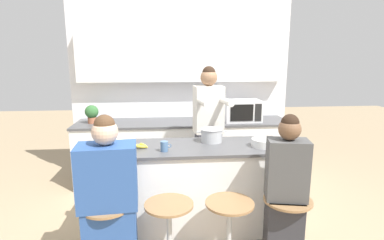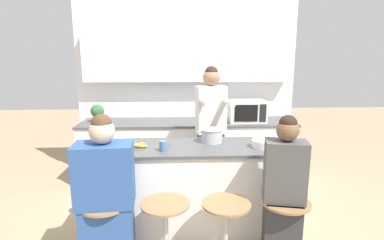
# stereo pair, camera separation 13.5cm
# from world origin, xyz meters

# --- Properties ---
(ground_plane) EXTENTS (16.00, 16.00, 0.00)m
(ground_plane) POSITION_xyz_m (0.00, 0.00, 0.00)
(ground_plane) COLOR tan
(wall_back) EXTENTS (3.32, 0.22, 2.70)m
(wall_back) POSITION_xyz_m (0.00, 1.74, 1.54)
(wall_back) COLOR white
(wall_back) RESTS_ON ground_plane
(back_counter) EXTENTS (3.09, 0.69, 0.89)m
(back_counter) POSITION_xyz_m (0.00, 1.41, 0.45)
(back_counter) COLOR white
(back_counter) RESTS_ON ground_plane
(kitchen_island) EXTENTS (1.88, 0.65, 0.94)m
(kitchen_island) POSITION_xyz_m (0.00, 0.00, 0.47)
(kitchen_island) COLOR black
(kitchen_island) RESTS_ON ground_plane
(bar_stool_leftmost) EXTENTS (0.41, 0.41, 0.62)m
(bar_stool_leftmost) POSITION_xyz_m (-0.75, -0.56, 0.36)
(bar_stool_leftmost) COLOR #997047
(bar_stool_leftmost) RESTS_ON ground_plane
(bar_stool_center_left) EXTENTS (0.41, 0.41, 0.62)m
(bar_stool_center_left) POSITION_xyz_m (-0.25, -0.58, 0.36)
(bar_stool_center_left) COLOR #997047
(bar_stool_center_left) RESTS_ON ground_plane
(bar_stool_center_right) EXTENTS (0.41, 0.41, 0.62)m
(bar_stool_center_right) POSITION_xyz_m (0.25, -0.61, 0.36)
(bar_stool_center_right) COLOR #997047
(bar_stool_center_right) RESTS_ON ground_plane
(bar_stool_rightmost) EXTENTS (0.41, 0.41, 0.62)m
(bar_stool_rightmost) POSITION_xyz_m (0.75, -0.60, 0.36)
(bar_stool_rightmost) COLOR #997047
(bar_stool_rightmost) RESTS_ON ground_plane
(person_cooking) EXTENTS (0.41, 0.57, 1.70)m
(person_cooking) POSITION_xyz_m (0.26, 0.66, 0.86)
(person_cooking) COLOR #383842
(person_cooking) RESTS_ON ground_plane
(person_wrapped_blanket) EXTENTS (0.48, 0.32, 1.37)m
(person_wrapped_blanket) POSITION_xyz_m (-0.73, -0.58, 0.65)
(person_wrapped_blanket) COLOR #2D5193
(person_wrapped_blanket) RESTS_ON ground_plane
(person_seated_near) EXTENTS (0.37, 0.32, 1.35)m
(person_seated_near) POSITION_xyz_m (0.73, -0.58, 0.62)
(person_seated_near) COLOR #333338
(person_seated_near) RESTS_ON ground_plane
(cooking_pot) EXTENTS (0.31, 0.23, 0.14)m
(cooking_pot) POSITION_xyz_m (0.21, 0.13, 1.01)
(cooking_pot) COLOR #B7BABC
(cooking_pot) RESTS_ON kitchen_island
(fruit_bowl) EXTENTS (0.24, 0.24, 0.08)m
(fruit_bowl) POSITION_xyz_m (0.70, -0.08, 0.97)
(fruit_bowl) COLOR white
(fruit_bowl) RESTS_ON kitchen_island
(mixing_bowl_steel) EXTENTS (0.23, 0.23, 0.06)m
(mixing_bowl_steel) POSITION_xyz_m (-0.73, 0.19, 0.97)
(mixing_bowl_steel) COLOR white
(mixing_bowl_steel) RESTS_ON kitchen_island
(coffee_cup_near) EXTENTS (0.10, 0.07, 0.10)m
(coffee_cup_near) POSITION_xyz_m (-0.28, -0.15, 0.98)
(coffee_cup_near) COLOR #4C7099
(coffee_cup_near) RESTS_ON kitchen_island
(banana_bunch) EXTENTS (0.16, 0.12, 0.05)m
(banana_bunch) POSITION_xyz_m (-0.51, -0.03, 0.96)
(banana_bunch) COLOR yellow
(banana_bunch) RESTS_ON kitchen_island
(juice_carton) EXTENTS (0.08, 0.08, 0.18)m
(juice_carton) POSITION_xyz_m (-0.86, -0.02, 1.02)
(juice_carton) COLOR #38844C
(juice_carton) RESTS_ON kitchen_island
(microwave) EXTENTS (0.52, 0.36, 0.31)m
(microwave) POSITION_xyz_m (0.85, 1.36, 1.05)
(microwave) COLOR white
(microwave) RESTS_ON back_counter
(potted_plant) EXTENTS (0.19, 0.19, 0.26)m
(potted_plant) POSITION_xyz_m (-1.29, 1.41, 1.04)
(potted_plant) COLOR #A86042
(potted_plant) RESTS_ON back_counter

